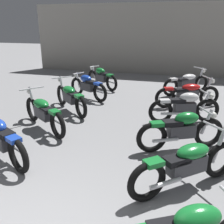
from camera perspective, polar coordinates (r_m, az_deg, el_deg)
back_wall at (r=13.64m, az=9.83°, el=16.02°), size 13.41×0.24×3.60m
motorcycle_left_row_1 at (r=5.33m, az=-24.02°, el=-5.60°), size 1.80×1.00×0.88m
motorcycle_left_row_2 at (r=6.57m, az=-15.47°, el=-0.01°), size 1.85×1.33×0.97m
motorcycle_left_row_3 at (r=7.77m, az=-9.54°, el=3.44°), size 1.69×1.53×0.97m
motorcycle_left_row_4 at (r=9.05m, az=-5.59°, el=5.95°), size 1.77×1.06×0.88m
motorcycle_left_row_5 at (r=10.52m, az=-2.39°, el=7.94°), size 1.69×1.21×0.88m
motorcycle_right_row_1 at (r=4.26m, az=16.92°, el=-11.21°), size 1.70×1.52×0.97m
motorcycle_right_row_2 at (r=5.47m, az=15.68°, el=-3.93°), size 1.80×1.00×0.88m
motorcycle_right_row_3 at (r=7.01m, az=16.35°, el=1.20°), size 1.88×0.81×0.88m
motorcycle_right_row_4 at (r=8.41m, az=17.02°, el=4.08°), size 2.03×1.06×0.97m
motorcycle_right_row_5 at (r=10.04m, az=16.75°, el=6.53°), size 1.70×1.52×0.97m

